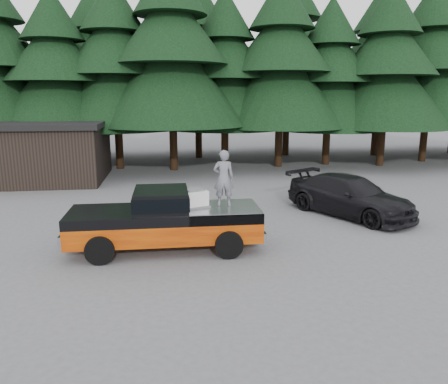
{
  "coord_description": "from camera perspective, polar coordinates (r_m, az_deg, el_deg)",
  "views": [
    {
      "loc": [
        -1.37,
        -13.47,
        4.72
      ],
      "look_at": [
        0.37,
        0.0,
        1.69
      ],
      "focal_mm": 35.0,
      "sensor_mm": 36.0,
      "label": 1
    }
  ],
  "objects": [
    {
      "name": "truck_cab",
      "position": [
        13.42,
        -8.21,
        -0.91
      ],
      "size": [
        1.66,
        1.9,
        0.59
      ],
      "primitive_type": "cube",
      "color": "black",
      "rests_on": "pickup_truck"
    },
    {
      "name": "air_compressor",
      "position": [
        13.51,
        -3.92,
        -0.91
      ],
      "size": [
        0.9,
        0.84,
        0.5
      ],
      "primitive_type": "cube",
      "rotation": [
        0.0,
        0.0,
        0.39
      ],
      "color": "silver",
      "rests_on": "pickup_truck"
    },
    {
      "name": "utility_building",
      "position": [
        26.77,
        -23.97,
        4.93
      ],
      "size": [
        8.4,
        6.4,
        3.3
      ],
      "color": "black",
      "rests_on": "ground"
    },
    {
      "name": "parked_car",
      "position": [
        18.11,
        16.12,
        -0.48
      ],
      "size": [
        4.65,
        5.79,
        1.57
      ],
      "primitive_type": "imported",
      "rotation": [
        0.0,
        0.0,
        0.53
      ],
      "color": "black",
      "rests_on": "ground"
    },
    {
      "name": "pickup_truck",
      "position": [
        13.67,
        -7.67,
        -4.81
      ],
      "size": [
        6.0,
        2.04,
        1.33
      ],
      "primitive_type": null,
      "color": "#C65206",
      "rests_on": "ground"
    },
    {
      "name": "man_on_bed",
      "position": [
        13.5,
        -0.06,
        1.83
      ],
      "size": [
        0.66,
        0.46,
        1.75
      ],
      "primitive_type": "imported",
      "rotation": [
        0.0,
        0.0,
        3.08
      ],
      "color": "slate",
      "rests_on": "pickup_truck"
    },
    {
      "name": "ground",
      "position": [
        14.34,
        -1.48,
        -6.66
      ],
      "size": [
        120.0,
        120.0,
        0.0
      ],
      "primitive_type": "plane",
      "color": "#515154",
      "rests_on": "ground"
    },
    {
      "name": "treeline",
      "position": [
        30.87,
        -4.21,
        18.12
      ],
      "size": [
        60.15,
        16.05,
        17.5
      ],
      "color": "black",
      "rests_on": "ground"
    }
  ]
}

